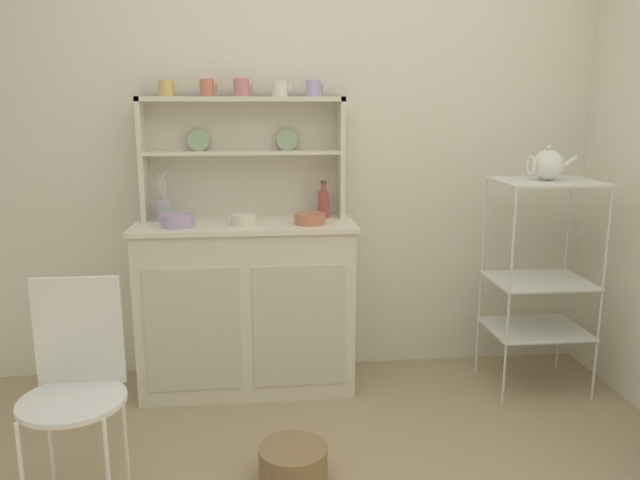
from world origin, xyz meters
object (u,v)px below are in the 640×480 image
at_px(wire_chair, 75,375).
at_px(floor_basket, 293,463).
at_px(hutch_cabinet, 247,304).
at_px(bowl_mixing_large, 178,220).
at_px(cup_gold_0, 166,88).
at_px(bakers_rack, 540,262).
at_px(porcelain_teapot, 548,165).
at_px(utensil_jar, 164,209).
at_px(hutch_shelf_unit, 243,147).
at_px(jam_bottle, 323,203).

bearing_deg(wire_chair, floor_basket, -1.72).
distance_m(hutch_cabinet, bowl_mixing_large, 0.56).
distance_m(wire_chair, cup_gold_0, 1.49).
bearing_deg(bakers_rack, porcelain_teapot, -180.00).
height_order(floor_basket, porcelain_teapot, porcelain_teapot).
bearing_deg(bowl_mixing_large, porcelain_teapot, -2.82).
bearing_deg(utensil_jar, hutch_shelf_unit, 11.98).
distance_m(hutch_cabinet, porcelain_teapot, 1.64).
relative_size(floor_basket, porcelain_teapot, 1.13).
distance_m(wire_chair, bowl_mixing_large, 1.00).
relative_size(hutch_shelf_unit, porcelain_teapot, 4.25).
bearing_deg(porcelain_teapot, bowl_mixing_large, 177.18).
height_order(jam_bottle, porcelain_teapot, porcelain_teapot).
xyz_separation_m(cup_gold_0, porcelain_teapot, (1.83, -0.28, -0.36)).
relative_size(wire_chair, utensil_jar, 3.38).
height_order(bowl_mixing_large, utensil_jar, utensil_jar).
xyz_separation_m(wire_chair, porcelain_teapot, (2.05, 0.80, 0.64)).
bearing_deg(cup_gold_0, wire_chair, -101.16).
xyz_separation_m(floor_basket, cup_gold_0, (-0.55, 0.98, 1.45)).
relative_size(hutch_shelf_unit, cup_gold_0, 11.70).
relative_size(cup_gold_0, porcelain_teapot, 0.36).
bearing_deg(hutch_shelf_unit, bowl_mixing_large, -143.36).
relative_size(hutch_cabinet, jam_bottle, 5.65).
bearing_deg(porcelain_teapot, cup_gold_0, 171.21).
distance_m(cup_gold_0, bowl_mixing_large, 0.65).
bearing_deg(floor_basket, wire_chair, -172.45).
xyz_separation_m(hutch_shelf_unit, bowl_mixing_large, (-0.32, -0.24, -0.33)).
bearing_deg(floor_basket, porcelain_teapot, 28.47).
bearing_deg(hutch_shelf_unit, bakers_rack, -12.42).
distance_m(floor_basket, utensil_jar, 1.40).
xyz_separation_m(hutch_cabinet, bowl_mixing_large, (-0.32, -0.07, 0.45)).
xyz_separation_m(hutch_shelf_unit, bakers_rack, (1.47, -0.32, -0.56)).
bearing_deg(cup_gold_0, bakers_rack, -8.78).
xyz_separation_m(floor_basket, bowl_mixing_large, (-0.50, 0.79, 0.83)).
xyz_separation_m(bakers_rack, cup_gold_0, (-1.83, 0.28, 0.85)).
distance_m(hutch_cabinet, hutch_shelf_unit, 0.80).
distance_m(floor_basket, porcelain_teapot, 1.82).
relative_size(hutch_cabinet, bakers_rack, 1.01).
bearing_deg(floor_basket, cup_gold_0, 119.09).
height_order(hutch_shelf_unit, porcelain_teapot, hutch_shelf_unit).
bearing_deg(cup_gold_0, hutch_shelf_unit, 6.32).
bearing_deg(hutch_shelf_unit, utensil_jar, -168.02).
bearing_deg(jam_bottle, hutch_cabinet, -167.88).
relative_size(wire_chair, cup_gold_0, 9.80).
height_order(hutch_cabinet, hutch_shelf_unit, hutch_shelf_unit).
height_order(wire_chair, bowl_mixing_large, bowl_mixing_large).
bearing_deg(bowl_mixing_large, hutch_shelf_unit, 36.64).
relative_size(hutch_cabinet, bowl_mixing_large, 6.74).
relative_size(bakers_rack, porcelain_teapot, 4.51).
distance_m(wire_chair, jam_bottle, 1.50).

